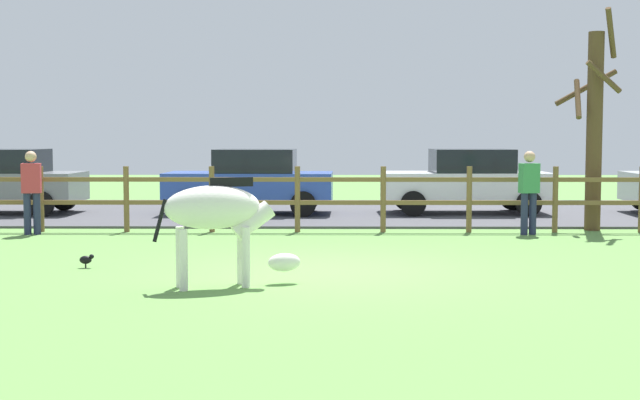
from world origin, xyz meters
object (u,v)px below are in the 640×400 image
Objects in this scene: crow_on_grass at (86,259)px; parked_car_blue at (251,181)px; parked_car_white at (467,181)px; visitor_right_of_tree at (529,189)px; zebra at (219,215)px; bare_tree at (594,125)px; visitor_left_of_tree at (32,189)px.

parked_car_blue reaches higher than crow_on_grass.
parked_car_white is 4.17m from visitor_right_of_tree.
zebra is 1.14× the size of visitor_right_of_tree.
parked_car_blue is 2.47× the size of visitor_right_of_tree.
parked_car_blue is (-7.29, 3.16, -1.31)m from bare_tree.
zebra reaches higher than crow_on_grass.
crow_on_grass is at bearing -101.44° from parked_car_blue.
crow_on_grass is 0.05× the size of parked_car_white.
visitor_left_of_tree is at bearing 117.72° from crow_on_grass.
bare_tree reaches higher than crow_on_grass.
crow_on_grass is 8.55m from parked_car_blue.
visitor_left_of_tree is (-4.41, 5.86, -0.02)m from zebra.
zebra is 0.47× the size of parked_car_white.
parked_car_white is 0.99× the size of parked_car_blue.
zebra is at bearing -53.03° from visitor_left_of_tree.
bare_tree is 8.05m from parked_car_blue.
parked_car_blue is at bearing 156.57° from bare_tree.
parked_car_white is at bearing 50.88° from crow_on_grass.
bare_tree is 10.57m from crow_on_grass.
bare_tree reaches higher than parked_car_blue.
visitor_right_of_tree is (0.57, -4.13, 0.06)m from parked_car_white.
visitor_right_of_tree reaches higher than zebra.
bare_tree is 2.73× the size of visitor_left_of_tree.
visitor_left_of_tree is at bearing 126.97° from zebra.
parked_car_white reaches higher than zebra.
zebra is at bearing -131.81° from visitor_right_of_tree.
zebra is 0.46× the size of parked_car_blue.
crow_on_grass is 4.90m from visitor_left_of_tree.
bare_tree reaches higher than zebra.
parked_car_white is 2.45× the size of visitor_right_of_tree.
visitor_left_of_tree is at bearing -134.08° from parked_car_blue.
crow_on_grass is (-2.16, 1.58, -0.80)m from zebra.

